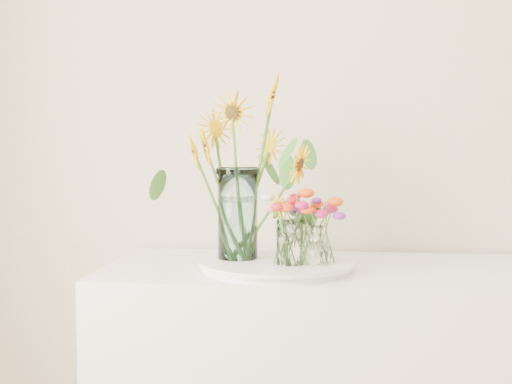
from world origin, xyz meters
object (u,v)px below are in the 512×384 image
Objects in this scene: small_vase_b at (318,246)px; mason_jar at (238,214)px; tray at (276,266)px; small_vase_c at (303,239)px; small_vase_a at (290,243)px.

mason_jar is at bearing 164.60° from small_vase_b.
small_vase_c is (0.08, 0.07, 0.07)m from tray.
small_vase_c is (0.03, 0.13, -0.01)m from small_vase_a.
mason_jar is 2.31× the size of small_vase_c.
tray is at bearing 123.82° from small_vase_a.
small_vase_b is at bearing 11.82° from small_vase_a.
small_vase_a reaches higher than small_vase_b.
small_vase_b reaches higher than tray.
mason_jar is 0.22m from small_vase_c.
small_vase_c is at bearing 112.43° from small_vase_b.
small_vase_a is (0.04, -0.06, 0.08)m from tray.
mason_jar is 2.10× the size of small_vase_a.
mason_jar reaches higher than tray.
small_vase_b is (0.12, -0.05, 0.07)m from tray.
small_vase_b is (0.24, -0.07, -0.08)m from mason_jar.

